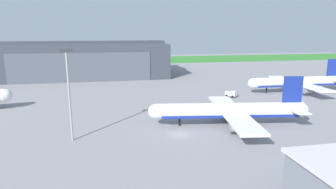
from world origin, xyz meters
name	(u,v)px	position (x,y,z in m)	size (l,w,h in m)	color
ground_plane	(179,134)	(0.00, 0.00, 0.00)	(440.00, 440.00, 0.00)	gray
grass_field_strip	(130,60)	(0.00, 172.36, 0.04)	(440.00, 56.00, 0.08)	#368130
maintenance_hangar	(85,59)	(-28.39, 95.15, 8.56)	(83.54, 40.42, 18.03)	#383D47
airliner_far_left	(296,82)	(55.15, 37.04, 3.78)	(39.44, 34.00, 12.48)	white
airliner_near_right	(230,111)	(13.98, 4.22, 3.59)	(40.16, 33.98, 12.29)	white
ops_van	(231,94)	(27.03, 33.39, 1.22)	(4.10, 4.30, 2.40)	silver
apron_light_mast	(69,88)	(-23.58, 0.79, 11.53)	(2.40, 0.50, 19.77)	#99999E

